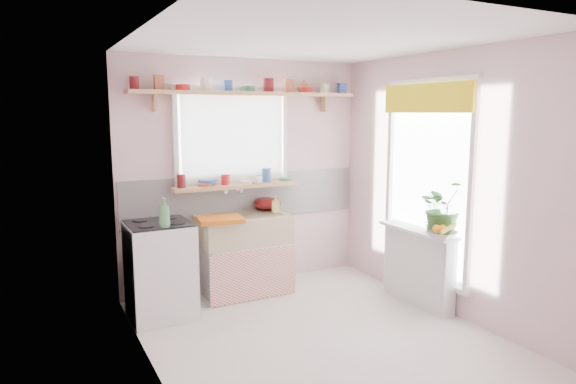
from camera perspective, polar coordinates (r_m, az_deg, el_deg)
room at (r=5.34m, az=4.80°, el=2.86°), size 3.20×3.20×3.20m
sink_unit at (r=5.53m, az=-4.94°, el=-6.83°), size 0.95×0.65×1.11m
cooker at (r=5.03m, az=-14.02°, el=-8.37°), size 0.58×0.58×0.93m
radiator_ledge at (r=5.39m, az=14.26°, el=-7.88°), size 0.22×0.95×0.78m
windowsill at (r=5.56m, az=-5.77°, el=0.69°), size 1.40×0.22×0.04m
pine_shelf at (r=5.55m, az=-4.43°, el=10.84°), size 2.52×0.24×0.04m
shelf_crockery at (r=5.56m, az=-4.44°, el=11.62°), size 2.47×0.11×0.12m
sill_crockery at (r=5.53m, az=-6.26°, el=1.41°), size 1.35×0.11×0.12m
dish_tray at (r=5.14m, az=-7.51°, el=-3.05°), size 0.48×0.39×0.04m
colander at (r=5.71m, az=-2.29°, el=-1.30°), size 0.34×0.34×0.14m
jade_plant at (r=5.07m, az=16.88°, el=-1.63°), size 0.52×0.46×0.52m
fruit_bowl at (r=4.95m, az=16.75°, el=-4.59°), size 0.34×0.34×0.07m
herb_pot at (r=5.23m, az=15.41°, el=-3.08°), size 0.12×0.10×0.20m
soap_bottle_sink at (r=5.56m, az=-1.39°, el=-1.34°), size 0.11×0.11×0.18m
sill_cup at (r=5.58m, az=-3.45°, el=1.40°), size 0.14×0.14×0.09m
sill_bowl at (r=5.50m, az=-8.98°, el=1.09°), size 0.24×0.24×0.06m
shelf_vase at (r=5.92m, az=1.81°, el=11.66°), size 0.15×0.15×0.15m
cooker_bottle at (r=4.68m, az=-13.60°, el=-2.22°), size 0.11×0.11×0.27m
fruit at (r=4.95m, az=16.78°, el=-3.91°), size 0.20×0.14×0.10m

